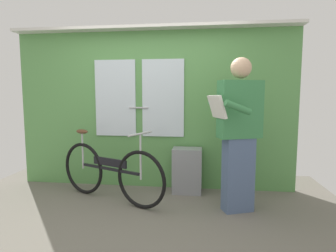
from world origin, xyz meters
TOP-DOWN VIEW (x-y plane):
  - ground_plane at (0.00, 0.00)m, footprint 5.03×3.88m
  - train_door_wall at (-0.01, 1.13)m, footprint 4.03×0.28m
  - bicycle_near_door at (-0.46, 0.50)m, footprint 1.56×0.78m
  - passenger_reading_newspaper at (1.12, 0.36)m, footprint 0.64×0.58m
  - trash_bin_by_wall at (0.51, 0.92)m, footprint 0.40×0.28m

SIDE VIEW (x-z plane):
  - ground_plane at x=0.00m, z-range -0.04..0.00m
  - trash_bin_by_wall at x=0.51m, z-range 0.00..0.62m
  - bicycle_near_door at x=-0.46m, z-range -0.08..0.84m
  - passenger_reading_newspaper at x=1.12m, z-range 0.05..1.83m
  - train_door_wall at x=-0.01m, z-range 0.05..2.35m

